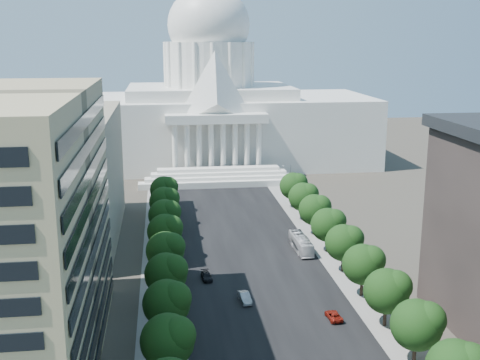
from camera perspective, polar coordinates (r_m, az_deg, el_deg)
name	(u,v)px	position (r m, az deg, el deg)	size (l,w,h in m)	color
road_asphalt	(244,246)	(139.44, 0.37, -6.23)	(30.00, 260.00, 0.01)	black
sidewalk_left	(161,249)	(138.31, -7.51, -6.52)	(8.00, 260.00, 0.02)	gray
sidewalk_right	(324,242)	(143.10, 7.96, -5.84)	(8.00, 260.00, 0.02)	gray
capitol	(210,110)	(227.26, -2.87, 6.64)	(120.00, 56.00, 73.00)	white
office_block_left_far	(32,179)	(146.82, -19.08, 0.13)	(38.00, 52.00, 30.00)	gray
tree_l_c	(170,339)	(86.04, -6.67, -14.76)	(7.79, 7.60, 9.97)	#33261C
tree_l_d	(169,302)	(96.79, -6.78, -11.41)	(7.79, 7.60, 9.97)	#33261C
tree_l_e	(168,273)	(107.80, -6.87, -8.74)	(7.79, 7.60, 9.97)	#33261C
tree_l_f	(167,250)	(119.00, -6.94, -6.56)	(7.79, 7.60, 9.97)	#33261C
tree_l_g	(166,230)	(130.34, -7.00, -4.76)	(7.79, 7.60, 9.97)	#33261C
tree_l_h	(166,214)	(141.80, -7.05, -3.25)	(7.79, 7.60, 9.97)	#33261C
tree_l_i	(165,201)	(153.33, -7.09, -1.97)	(7.79, 7.60, 9.97)	#33261C
tree_l_j	(165,189)	(164.93, -7.13, -0.87)	(7.79, 7.60, 9.97)	#33261C
tree_r_c	(419,324)	(93.30, 16.64, -12.91)	(7.79, 7.60, 9.97)	#33261C
tree_r_d	(389,290)	(103.30, 13.94, -10.08)	(7.79, 7.60, 9.97)	#33261C
tree_r_e	(365,263)	(113.68, 11.76, -7.73)	(7.79, 7.60, 9.97)	#33261C
tree_r_f	(345,242)	(124.35, 9.96, -5.78)	(7.79, 7.60, 9.97)	#33261C
tree_r_g	(329,224)	(135.25, 8.47, -4.13)	(7.79, 7.60, 9.97)	#33261C
tree_r_h	(316,209)	(146.32, 7.20, -2.73)	(7.79, 7.60, 9.97)	#33261C
tree_r_i	(304,196)	(157.52, 6.12, -1.52)	(7.79, 7.60, 9.97)	#33261C
tree_r_j	(294,185)	(168.84, 5.18, -0.48)	(7.79, 7.60, 9.97)	#33261C
streetlight_b	(432,329)	(93.55, 17.71, -13.35)	(2.61, 0.44, 9.00)	gray
streetlight_c	(373,266)	(114.58, 12.46, -7.94)	(2.61, 0.44, 9.00)	gray
streetlight_d	(335,225)	(136.95, 8.96, -4.20)	(2.61, 0.44, 9.00)	gray
streetlight_e	(308,196)	(160.10, 6.48, -1.52)	(2.61, 0.44, 9.00)	gray
streetlight_f	(289,175)	(183.74, 4.63, 0.48)	(2.61, 0.44, 9.00)	gray
car_silver	(245,298)	(111.15, 0.45, -11.09)	(1.73, 4.95, 1.63)	#95989C
car_red	(334,316)	(106.17, 8.87, -12.60)	(2.13, 4.63, 1.29)	maroon
car_dark_b	(206,276)	(120.79, -3.20, -9.11)	(1.90, 4.66, 1.35)	black
city_bus	(301,243)	(136.34, 5.80, -6.00)	(2.88, 12.31, 3.43)	silver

